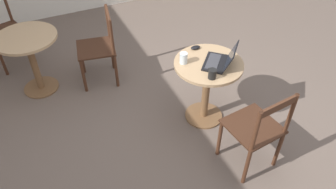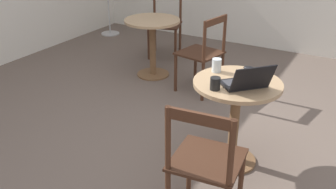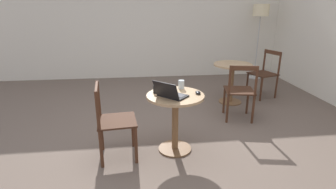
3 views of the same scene
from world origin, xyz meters
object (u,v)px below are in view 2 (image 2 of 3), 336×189
chair_mid_right (165,24)px  mouse (249,68)px  laptop (246,82)px  chair_mid_front (203,54)px  mug (215,83)px  cafe_table_mid (152,35)px  chair_near_left (205,164)px  cafe_table_near (236,104)px  drinking_glass (217,65)px

chair_mid_right → mouse: (-1.72, -1.79, 0.28)m
laptop → chair_mid_front: bearing=36.9°
laptop → mouse: bearing=14.1°
chair_mid_front → mug: (-1.32, -0.70, 0.31)m
laptop → mug: (-0.15, 0.18, 0.00)m
cafe_table_mid → chair_mid_right: 0.78m
cafe_table_mid → chair_mid_right: size_ratio=0.81×
chair_near_left → chair_mid_front: 2.03m
cafe_table_near → drinking_glass: bearing=64.6°
mug → chair_near_left: bearing=-161.5°
cafe_table_near → chair_near_left: size_ratio=0.81×
cafe_table_near → mouse: bearing=0.4°
cafe_table_mid → chair_mid_front: chair_mid_front is taller
cafe_table_mid → drinking_glass: (-1.14, -1.32, 0.24)m
cafe_table_near → drinking_glass: (0.10, 0.22, 0.24)m
chair_mid_right → drinking_glass: bearing=-140.1°
cafe_table_mid → laptop: (-1.31, -1.62, 0.23)m
chair_near_left → mug: bearing=18.5°
laptop → chair_near_left: bearing=179.6°
chair_near_left → drinking_glass: chair_near_left is taller
mug → drinking_glass: bearing=21.8°
chair_near_left → laptop: 0.73m
chair_mid_front → mouse: 1.19m
laptop → chair_mid_right: bearing=42.4°
cafe_table_near → laptop: bearing=-128.2°
drinking_glass → laptop: bearing=-119.2°
mug → drinking_glass: drinking_glass is taller
laptop → mouse: size_ratio=4.21×
laptop → mug: laptop is taller
cafe_table_near → chair_near_left: chair_near_left is taller
chair_mid_front → laptop: laptop is taller
drinking_glass → mouse: bearing=-53.5°
chair_mid_right → drinking_glass: (-1.88, -1.57, 0.32)m
mouse → mug: size_ratio=0.89×
mug → laptop: bearing=-50.0°
mouse → mug: 0.49m
chair_mid_right → laptop: 2.79m
chair_mid_front → mug: 1.53m
chair_near_left → mouse: size_ratio=8.87×
mug → drinking_glass: size_ratio=1.05×
chair_near_left → drinking_glass: (0.83, 0.30, 0.32)m
mouse → drinking_glass: (-0.16, 0.22, 0.04)m
laptop → drinking_glass: 0.35m
cafe_table_mid → mug: size_ratio=6.39×
chair_near_left → mug: 0.62m
chair_near_left → mug: chair_near_left is taller
cafe_table_near → mug: size_ratio=6.39×
mug → drinking_glass: 0.34m
cafe_table_mid → chair_near_left: bearing=-140.6°
cafe_table_mid → mug: bearing=-135.2°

